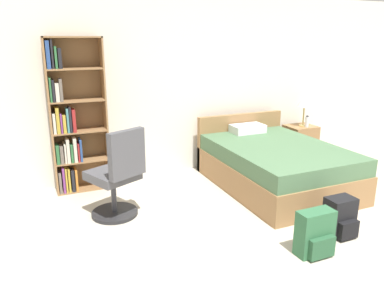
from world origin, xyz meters
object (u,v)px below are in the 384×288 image
at_px(bed, 274,164).
at_px(bookshelf, 72,121).
at_px(office_chair, 118,177).
at_px(backpack_black, 340,218).
at_px(table_lamp, 305,102).
at_px(backpack_green, 315,234).
at_px(nightstand, 300,142).
at_px(water_bottle, 307,122).

bearing_deg(bed, bookshelf, 160.13).
height_order(office_chair, backpack_black, office_chair).
relative_size(bookshelf, table_lamp, 3.92).
xyz_separation_m(bookshelf, table_lamp, (3.65, -0.11, 0.03)).
height_order(office_chair, backpack_green, office_chair).
bearing_deg(bookshelf, backpack_black, -44.82).
bearing_deg(table_lamp, backpack_green, -126.63).
bearing_deg(nightstand, table_lamp, -70.51).
distance_m(bed, office_chair, 2.19).
bearing_deg(backpack_black, table_lamp, 59.65).
height_order(bookshelf, office_chair, bookshelf).
bearing_deg(backpack_green, bookshelf, 126.43).
xyz_separation_m(bed, backpack_black, (-0.18, -1.42, -0.11)).
bearing_deg(water_bottle, backpack_black, -121.53).
xyz_separation_m(office_chair, table_lamp, (3.30, 0.92, 0.48)).
bearing_deg(water_bottle, office_chair, -165.80).
bearing_deg(nightstand, backpack_green, -126.16).
bearing_deg(backpack_black, water_bottle, 58.47).
distance_m(office_chair, table_lamp, 3.46).
bearing_deg(bed, office_chair, -176.90).
distance_m(bookshelf, water_bottle, 3.68).
xyz_separation_m(office_chair, water_bottle, (3.32, 0.84, 0.17)).
bearing_deg(nightstand, office_chair, -164.02).
height_order(water_bottle, backpack_black, water_bottle).
bearing_deg(backpack_black, bookshelf, 135.18).
bearing_deg(backpack_green, office_chair, 135.55).
relative_size(bookshelf, backpack_black, 4.92).
xyz_separation_m(bed, backpack_green, (-0.66, -1.61, -0.10)).
bearing_deg(office_chair, nightstand, 15.98).
xyz_separation_m(bookshelf, water_bottle, (3.66, -0.19, -0.28)).
xyz_separation_m(bookshelf, office_chair, (0.34, -1.03, -0.46)).
height_order(nightstand, backpack_black, nightstand).
relative_size(office_chair, backpack_green, 2.40).
bearing_deg(water_bottle, bookshelf, 177.04).
distance_m(office_chair, backpack_green, 2.14).
distance_m(water_bottle, backpack_green, 2.98).
bearing_deg(backpack_green, nightstand, 53.84).
relative_size(bed, table_lamp, 3.99).
distance_m(bookshelf, office_chair, 1.18).
bearing_deg(water_bottle, table_lamp, 101.55).
bearing_deg(bookshelf, bed, -19.87).
height_order(bookshelf, water_bottle, bookshelf).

